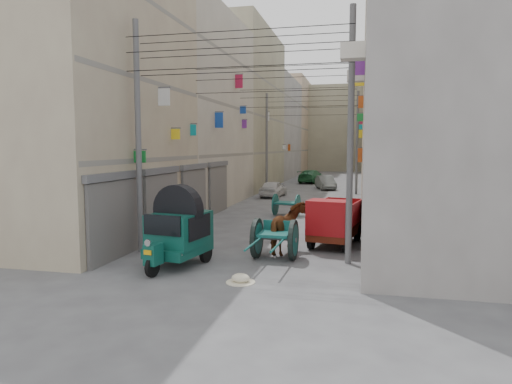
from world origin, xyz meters
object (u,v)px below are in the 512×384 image
(mini_truck, at_px, (333,224))
(horse, at_px, (289,228))
(second_cart, at_px, (286,204))
(distant_car_green, at_px, (312,176))
(tonga_cart, at_px, (275,238))
(distant_car_grey, at_px, (325,182))
(auto_rickshaw, at_px, (178,229))
(feed_sack, at_px, (241,278))
(distant_car_white, at_px, (273,189))

(mini_truck, distance_m, horse, 1.98)
(second_cart, height_order, distant_car_green, distant_car_green)
(tonga_cart, relative_size, distant_car_grey, 0.83)
(auto_rickshaw, height_order, feed_sack, auto_rickshaw)
(tonga_cart, height_order, distant_car_white, tonga_cart)
(tonga_cart, height_order, distant_car_green, same)
(mini_truck, distance_m, distant_car_white, 17.14)
(second_cart, height_order, feed_sack, second_cart)
(auto_rickshaw, distance_m, mini_truck, 5.93)
(second_cart, distance_m, horse, 8.74)
(feed_sack, relative_size, horse, 0.24)
(feed_sack, bearing_deg, horse, 78.95)
(auto_rickshaw, relative_size, second_cart, 1.95)
(second_cart, distance_m, feed_sack, 12.42)
(auto_rickshaw, distance_m, tonga_cart, 3.19)
(mini_truck, xyz_separation_m, distant_car_green, (-4.01, 30.11, -0.20))
(mini_truck, distance_m, feed_sack, 5.63)
(second_cart, bearing_deg, distant_car_green, 99.80)
(distant_car_green, bearing_deg, auto_rickshaw, 100.10)
(tonga_cart, relative_size, second_cart, 2.05)
(mini_truck, height_order, distant_car_white, mini_truck)
(distant_car_white, bearing_deg, auto_rickshaw, 96.94)
(tonga_cart, distance_m, distant_car_green, 32.49)
(distant_car_white, xyz_separation_m, distant_car_green, (1.37, 13.84, 0.06))
(tonga_cart, xyz_separation_m, feed_sack, (-0.42, -2.82, -0.57))
(tonga_cart, xyz_separation_m, distant_car_green, (-2.24, 32.42, -0.03))
(horse, bearing_deg, distant_car_green, -72.64)
(auto_rickshaw, xyz_separation_m, distant_car_white, (-0.84, 20.09, -0.54))
(horse, bearing_deg, tonga_cart, 84.32)
(mini_truck, bearing_deg, feed_sack, -102.82)
(distant_car_green, bearing_deg, horse, 105.65)
(tonga_cart, relative_size, horse, 1.45)
(feed_sack, bearing_deg, auto_rickshaw, 150.72)
(feed_sack, xyz_separation_m, distant_car_white, (-3.19, 21.41, 0.48))
(distant_car_grey, bearing_deg, auto_rickshaw, -111.29)
(feed_sack, bearing_deg, second_cart, 93.41)
(second_cart, xyz_separation_m, feed_sack, (0.74, -12.39, -0.50))
(feed_sack, distance_m, distant_car_grey, 28.38)
(tonga_cart, xyz_separation_m, distant_car_grey, (-0.29, 25.55, -0.10))
(auto_rickshaw, height_order, distant_car_white, auto_rickshaw)
(feed_sack, relative_size, distant_car_white, 0.14)
(tonga_cart, bearing_deg, distant_car_grey, 92.40)
(distant_car_white, bearing_deg, feed_sack, 103.03)
(mini_truck, xyz_separation_m, distant_car_grey, (-2.05, 23.25, -0.28))
(distant_car_white, distance_m, distant_car_grey, 7.73)
(distant_car_grey, bearing_deg, distant_car_green, 89.86)
(mini_truck, relative_size, distant_car_grey, 0.95)
(distant_car_grey, bearing_deg, mini_truck, -100.99)
(distant_car_grey, xyz_separation_m, distant_car_green, (-1.95, 6.86, 0.07))
(distant_car_green, bearing_deg, mini_truck, 108.58)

